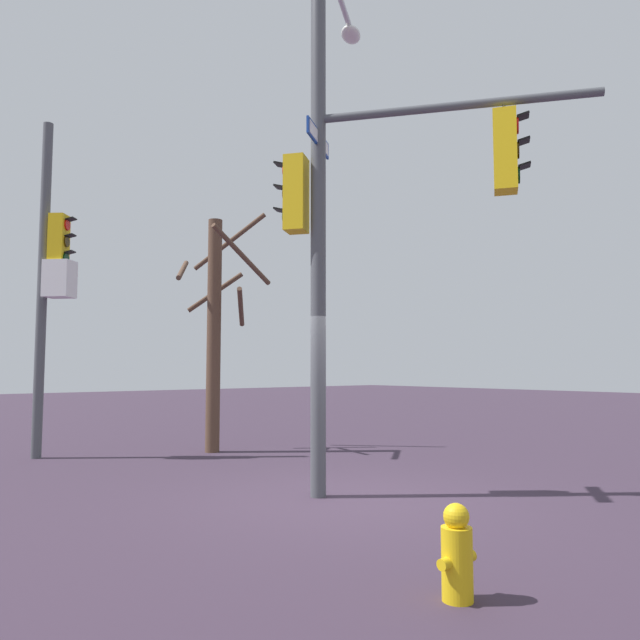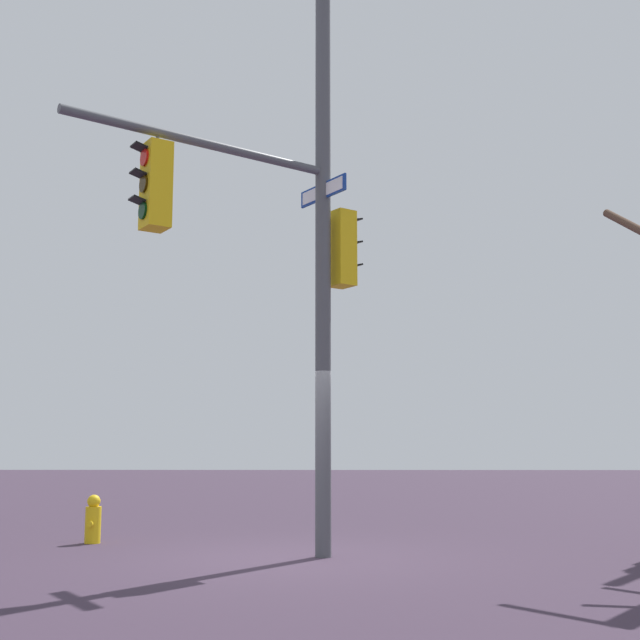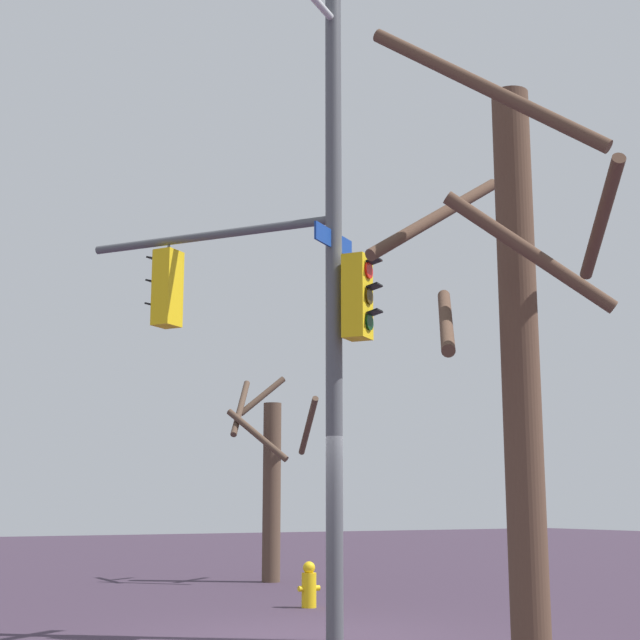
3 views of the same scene
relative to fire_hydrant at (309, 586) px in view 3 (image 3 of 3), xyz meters
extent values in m
plane|color=#392A3B|center=(-1.68, -3.13, -0.34)|extent=(80.00, 80.00, 0.00)
cylinder|color=#4C4F54|center=(-1.54, -3.54, 4.03)|extent=(0.22, 0.22, 8.76)
cylinder|color=#4C4F54|center=(-2.69, -2.01, 5.02)|extent=(2.40, 3.14, 0.12)
cube|color=yellow|center=(-3.09, -1.48, 4.32)|extent=(0.47, 0.45, 1.10)
cylinder|color=red|center=(-3.19, -1.34, 4.66)|extent=(0.20, 0.15, 0.22)
cube|color=black|center=(-3.23, -1.28, 4.78)|extent=(0.26, 0.25, 0.06)
cylinder|color=#352504|center=(-3.19, -1.34, 4.32)|extent=(0.20, 0.15, 0.22)
cube|color=black|center=(-3.23, -1.28, 4.44)|extent=(0.26, 0.25, 0.06)
cylinder|color=black|center=(-3.19, -1.34, 3.98)|extent=(0.20, 0.15, 0.22)
cube|color=black|center=(-3.23, -1.28, 4.10)|extent=(0.26, 0.25, 0.06)
cylinder|color=#4C4F54|center=(-3.09, -1.48, 4.95)|extent=(0.04, 0.04, 0.15)
cube|color=yellow|center=(-1.35, -3.81, 3.94)|extent=(0.47, 0.45, 1.10)
cylinder|color=red|center=(-1.25, -3.94, 4.28)|extent=(0.20, 0.15, 0.22)
cube|color=black|center=(-1.20, -4.00, 4.40)|extent=(0.26, 0.25, 0.06)
cylinder|color=#352504|center=(-1.25, -3.94, 3.94)|extent=(0.20, 0.15, 0.22)
cube|color=black|center=(-1.20, -4.00, 4.06)|extent=(0.26, 0.25, 0.06)
cylinder|color=black|center=(-1.25, -3.94, 3.60)|extent=(0.20, 0.15, 0.22)
cube|color=black|center=(-1.20, -4.00, 3.72)|extent=(0.26, 0.25, 0.06)
cube|color=navy|center=(-1.54, -3.54, 4.74)|extent=(0.92, 0.65, 0.24)
cube|color=white|center=(-1.55, -3.53, 4.74)|extent=(0.82, 0.58, 0.18)
cylinder|color=yellow|center=(0.00, 0.00, -0.07)|extent=(0.24, 0.24, 0.55)
sphere|color=yellow|center=(0.00, 0.00, 0.29)|extent=(0.20, 0.20, 0.20)
cylinder|color=yellow|center=(-0.14, 0.00, -0.04)|extent=(0.10, 0.09, 0.09)
cylinder|color=yellow|center=(0.14, 0.00, -0.04)|extent=(0.10, 0.09, 0.09)
cylinder|color=brown|center=(-2.64, -8.40, 2.16)|extent=(0.30, 0.30, 5.00)
cylinder|color=brown|center=(-3.10, -8.07, 2.74)|extent=(0.78, 1.03, 0.75)
cylinder|color=brown|center=(-2.95, -8.91, 3.14)|extent=(1.12, 0.74, 0.94)
cylinder|color=brown|center=(-2.06, -8.78, 3.54)|extent=(0.86, 1.24, 0.65)
cylinder|color=brown|center=(-3.31, -8.92, 4.35)|extent=(1.16, 1.46, 1.28)
cylinder|color=brown|center=(-2.83, -7.60, 3.78)|extent=(1.68, 0.50, 1.07)
cylinder|color=brown|center=(1.70, 4.90, 1.58)|extent=(0.39, 0.39, 3.85)
cylinder|color=brown|center=(2.48, 4.66, 3.01)|extent=(0.63, 1.66, 1.19)
cylinder|color=brown|center=(1.11, 5.31, 3.41)|extent=(1.00, 1.33, 1.40)
cylinder|color=brown|center=(1.70, 5.42, 3.72)|extent=(1.14, 0.14, 0.95)
cylinder|color=brown|center=(1.14, 4.48, 2.75)|extent=(1.00, 1.28, 1.17)
camera|label=1|loc=(3.82, 2.96, 1.42)|focal=33.69mm
camera|label=2|loc=(-12.97, -3.62, 1.14)|focal=46.46mm
camera|label=3|loc=(-7.59, -14.12, 1.32)|focal=53.56mm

